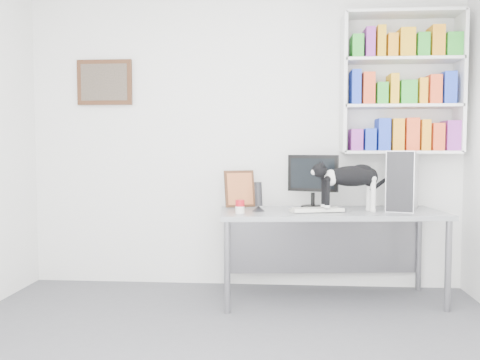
# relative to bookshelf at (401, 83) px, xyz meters

# --- Properties ---
(room) EXTENTS (4.01, 4.01, 2.70)m
(room) POSITION_rel_bookshelf_xyz_m (-1.40, -1.85, -0.50)
(room) COLOR #515256
(room) RESTS_ON ground
(bookshelf) EXTENTS (1.03, 0.28, 1.24)m
(bookshelf) POSITION_rel_bookshelf_xyz_m (0.00, 0.00, 0.00)
(bookshelf) COLOR silver
(bookshelf) RESTS_ON room
(wall_art) EXTENTS (0.52, 0.04, 0.42)m
(wall_art) POSITION_rel_bookshelf_xyz_m (-2.70, 0.12, 0.05)
(wall_art) COLOR #4B2818
(wall_art) RESTS_ON room
(desk) EXTENTS (1.89, 0.89, 0.76)m
(desk) POSITION_rel_bookshelf_xyz_m (-0.63, -0.33, -1.47)
(desk) COLOR gray
(desk) RESTS_ON room
(monitor) EXTENTS (0.49, 0.34, 0.47)m
(monitor) POSITION_rel_bookshelf_xyz_m (-0.77, -0.14, -0.85)
(monitor) COLOR black
(monitor) RESTS_ON desk
(keyboard) EXTENTS (0.45, 0.26, 0.03)m
(keyboard) POSITION_rel_bookshelf_xyz_m (-0.76, -0.41, -1.07)
(keyboard) COLOR beige
(keyboard) RESTS_ON desk
(pc_tower) EXTENTS (0.37, 0.54, 0.50)m
(pc_tower) POSITION_rel_bookshelf_xyz_m (-0.01, -0.18, -0.84)
(pc_tower) COLOR #ADADB2
(pc_tower) RESTS_ON desk
(speaker) EXTENTS (0.14, 0.14, 0.25)m
(speaker) POSITION_rel_bookshelf_xyz_m (-1.23, -0.40, -0.96)
(speaker) COLOR black
(speaker) RESTS_ON desk
(leaning_print) EXTENTS (0.29, 0.20, 0.34)m
(leaning_print) POSITION_rel_bookshelf_xyz_m (-1.41, -0.12, -0.92)
(leaning_print) COLOR #4B2818
(leaning_print) RESTS_ON desk
(soup_can) EXTENTS (0.08, 0.08, 0.11)m
(soup_can) POSITION_rel_bookshelf_xyz_m (-1.38, -0.55, -1.03)
(soup_can) COLOR #AA0E18
(soup_can) RESTS_ON desk
(cat) EXTENTS (0.66, 0.34, 0.39)m
(cat) POSITION_rel_bookshelf_xyz_m (-0.48, -0.40, -0.89)
(cat) COLOR black
(cat) RESTS_ON desk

